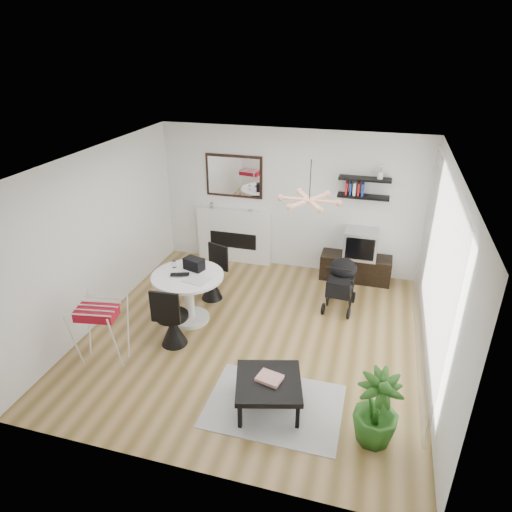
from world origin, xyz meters
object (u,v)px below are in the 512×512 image
(crt_tv, at_px, (361,244))
(drying_rack, at_px, (102,332))
(fireplace, at_px, (234,229))
(stroller, at_px, (341,285))
(potted_plant, at_px, (377,409))
(tv_console, at_px, (355,268))
(coffee_table, at_px, (269,384))
(dining_table, at_px, (189,291))

(crt_tv, bearing_deg, drying_rack, -133.69)
(fireplace, bearing_deg, drying_rack, -101.97)
(crt_tv, bearing_deg, stroller, -102.17)
(fireplace, distance_m, potted_plant, 4.96)
(fireplace, xyz_separation_m, drying_rack, (-0.75, -3.55, -0.20))
(fireplace, bearing_deg, crt_tv, -3.73)
(potted_plant, bearing_deg, tv_console, 97.70)
(coffee_table, bearing_deg, drying_rack, 173.97)
(dining_table, bearing_deg, tv_console, 40.90)
(drying_rack, bearing_deg, dining_table, 50.63)
(tv_console, bearing_deg, stroller, -99.41)
(dining_table, height_order, coffee_table, dining_table)
(dining_table, relative_size, potted_plant, 1.23)
(stroller, bearing_deg, dining_table, -150.87)
(drying_rack, distance_m, potted_plant, 3.73)
(crt_tv, distance_m, drying_rack, 4.70)
(tv_console, xyz_separation_m, coffee_table, (-0.75, -3.65, 0.13))
(stroller, relative_size, potted_plant, 1.02)
(crt_tv, relative_size, coffee_table, 0.62)
(fireplace, bearing_deg, coffee_table, -66.16)
(potted_plant, bearing_deg, coffee_table, 172.21)
(crt_tv, height_order, stroller, crt_tv)
(fireplace, xyz_separation_m, dining_table, (-0.01, -2.27, -0.14))
(potted_plant, bearing_deg, dining_table, 150.01)
(stroller, relative_size, coffee_table, 0.97)
(crt_tv, bearing_deg, dining_table, -139.74)
(dining_table, bearing_deg, crt_tv, 40.26)
(drying_rack, xyz_separation_m, stroller, (3.01, 2.35, -0.08))
(dining_table, bearing_deg, fireplace, 89.77)
(fireplace, distance_m, drying_rack, 3.64)
(stroller, height_order, potted_plant, stroller)
(coffee_table, bearing_deg, fireplace, 113.84)
(fireplace, height_order, stroller, fireplace)
(dining_table, distance_m, stroller, 2.51)
(drying_rack, relative_size, stroller, 0.99)
(crt_tv, xyz_separation_m, dining_table, (-2.49, -2.11, -0.20))
(coffee_table, bearing_deg, tv_console, 78.38)
(fireplace, bearing_deg, tv_console, -3.73)
(stroller, bearing_deg, crt_tv, 81.72)
(potted_plant, bearing_deg, stroller, 103.96)
(coffee_table, relative_size, potted_plant, 1.05)
(drying_rack, bearing_deg, fireplace, 68.87)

